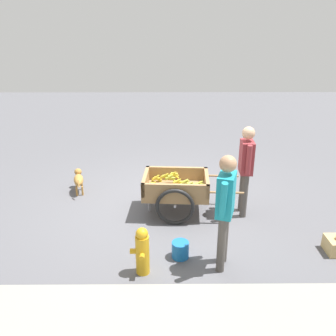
# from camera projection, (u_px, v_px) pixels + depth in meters

# --- Properties ---
(ground_plane) EXTENTS (24.00, 24.00, 0.00)m
(ground_plane) POSITION_uv_depth(u_px,v_px,m) (163.00, 203.00, 6.44)
(ground_plane) COLOR #56565B
(fruit_cart) EXTENTS (1.69, 0.98, 0.72)m
(fruit_cart) POSITION_uv_depth(u_px,v_px,m) (176.00, 189.00, 6.01)
(fruit_cart) COLOR #937047
(fruit_cart) RESTS_ON ground
(vendor_person) EXTENTS (0.22, 0.54, 1.55)m
(vendor_person) POSITION_uv_depth(u_px,v_px,m) (246.00, 164.00, 5.77)
(vendor_person) COLOR #4C4742
(vendor_person) RESTS_ON ground
(dog) EXTENTS (0.28, 0.66, 0.40)m
(dog) POSITION_uv_depth(u_px,v_px,m) (79.00, 179.00, 6.81)
(dog) COLOR #AD7A38
(dog) RESTS_ON ground
(fire_hydrant) EXTENTS (0.25, 0.25, 0.67)m
(fire_hydrant) POSITION_uv_depth(u_px,v_px,m) (142.00, 251.00, 4.51)
(fire_hydrant) COLOR gold
(fire_hydrant) RESTS_ON ground
(plastic_bucket) EXTENTS (0.24, 0.24, 0.24)m
(plastic_bucket) POSITION_uv_depth(u_px,v_px,m) (180.00, 250.00, 4.90)
(plastic_bucket) COLOR #1966B2
(plastic_bucket) RESTS_ON ground
(bystander_person) EXTENTS (0.30, 0.55, 1.59)m
(bystander_person) POSITION_uv_depth(u_px,v_px,m) (225.00, 203.00, 4.41)
(bystander_person) COLOR #4C4742
(bystander_person) RESTS_ON ground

